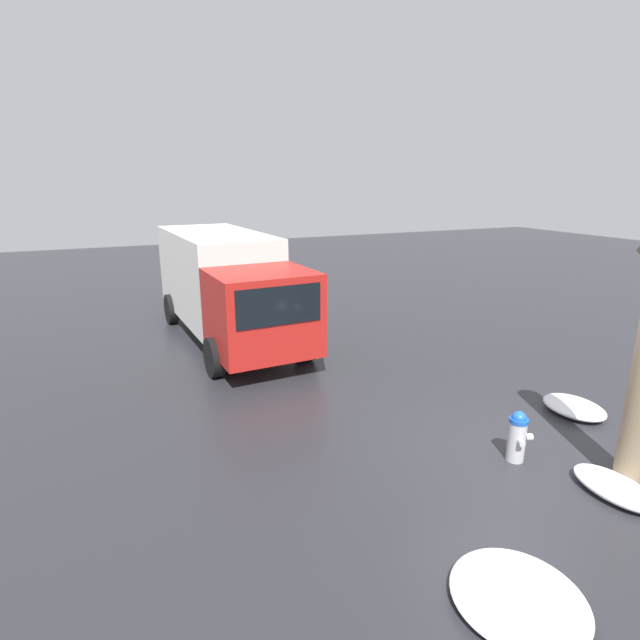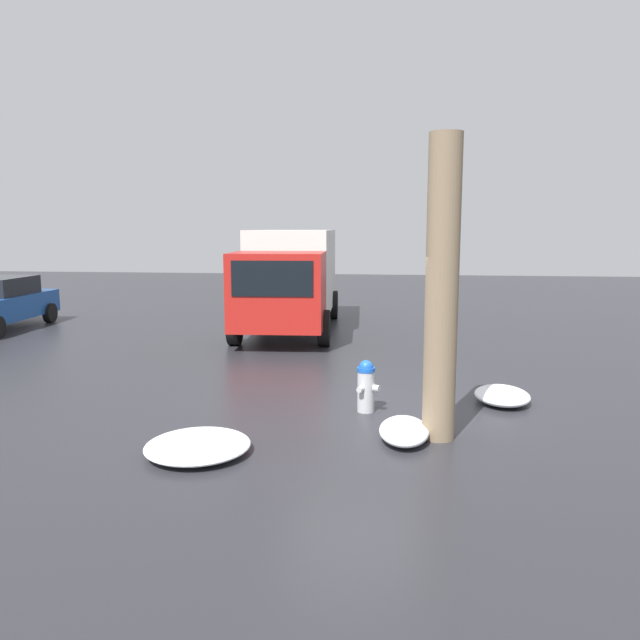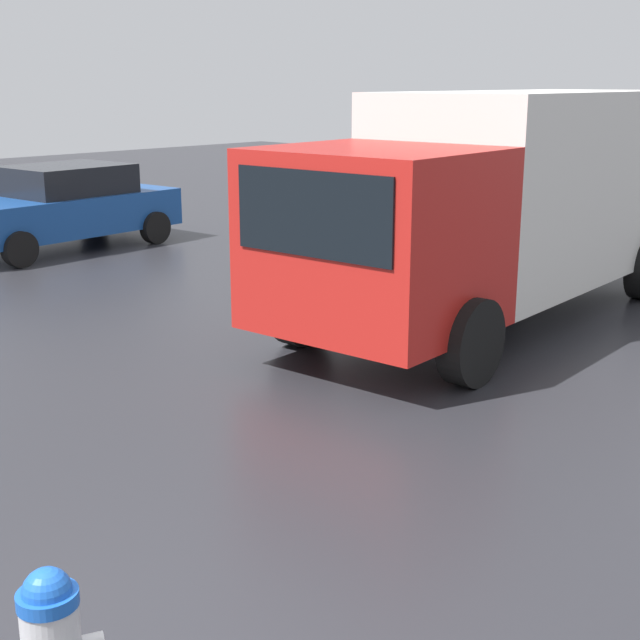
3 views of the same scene
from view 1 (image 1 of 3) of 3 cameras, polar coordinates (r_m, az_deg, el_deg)
name	(u,v)px [view 1 (image 1 of 3)]	position (r m, az deg, el deg)	size (l,w,h in m)	color
ground_plane	(514,460)	(8.69, 21.32, -14.66)	(60.00, 60.00, 0.00)	#28282D
fire_hydrant	(517,435)	(8.50, 21.63, -12.17)	(0.46, 0.38, 0.83)	#B7B7BC
delivery_truck	(226,283)	(13.76, -10.70, 4.22)	(7.32, 2.81, 2.83)	red
snow_pile_by_hydrant	(574,407)	(10.64, 27.03, -8.85)	(1.20, 0.90, 0.25)	white
snow_pile_curbside	(518,597)	(6.22, 21.72, -27.37)	(1.43, 1.36, 0.21)	white
snow_pile_by_tree	(615,487)	(8.39, 30.63, -16.13)	(1.22, 0.68, 0.24)	white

